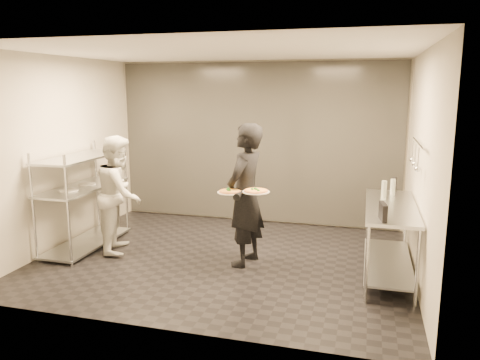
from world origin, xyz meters
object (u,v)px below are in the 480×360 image
(pass_rack, at_px, (84,196))
(prep_counter, at_px, (390,228))
(salad_plate, at_px, (248,160))
(bottle_green, at_px, (384,190))
(pizza_plate_far, at_px, (256,191))
(bottle_dark, at_px, (395,185))
(waiter, at_px, (245,195))
(pos_monitor, at_px, (383,212))
(bottle_clear, at_px, (393,187))
(chef, at_px, (120,194))
(pizza_plate_near, at_px, (230,192))

(pass_rack, bearing_deg, prep_counter, 0.03)
(prep_counter, distance_m, salad_plate, 2.04)
(prep_counter, xyz_separation_m, salad_plate, (-1.88, 0.22, 0.75))
(prep_counter, bearing_deg, bottle_green, 105.45)
(pizza_plate_far, xyz_separation_m, bottle_dark, (1.71, 1.11, -0.04))
(pass_rack, relative_size, salad_plate, 6.43)
(pizza_plate_far, xyz_separation_m, salad_plate, (-0.24, 0.53, 0.31))
(waiter, bearing_deg, bottle_dark, 126.36)
(waiter, relative_size, salad_plate, 7.62)
(pos_monitor, distance_m, bottle_dark, 1.53)
(pos_monitor, distance_m, bottle_clear, 1.30)
(waiter, height_order, chef, waiter)
(prep_counter, bearing_deg, pizza_plate_far, -169.30)
(pizza_plate_near, relative_size, bottle_dark, 1.57)
(waiter, bearing_deg, bottle_clear, 120.74)
(pass_rack, distance_m, bottle_green, 4.27)
(prep_counter, bearing_deg, bottle_clear, 86.33)
(pass_rack, height_order, salad_plate, pass_rack)
(waiter, height_order, bottle_green, waiter)
(pizza_plate_far, bearing_deg, waiter, 129.98)
(pizza_plate_near, bearing_deg, pos_monitor, -13.08)
(bottle_dark, bearing_deg, salad_plate, -163.43)
(bottle_green, bearing_deg, chef, -175.04)
(prep_counter, distance_m, bottle_dark, 0.90)
(chef, relative_size, pos_monitor, 6.47)
(salad_plate, bearing_deg, bottle_green, 2.73)
(prep_counter, height_order, waiter, waiter)
(bottle_dark, bearing_deg, bottle_clear, -98.47)
(waiter, xyz_separation_m, bottle_dark, (1.91, 0.87, 0.07))
(waiter, xyz_separation_m, salad_plate, (-0.04, 0.29, 0.43))
(waiter, relative_size, pizza_plate_far, 5.54)
(prep_counter, xyz_separation_m, bottle_dark, (0.07, 0.80, 0.40))
(pizza_plate_far, relative_size, pos_monitor, 1.32)
(pos_monitor, bearing_deg, bottle_clear, 74.40)
(chef, bearing_deg, waiter, -109.96)
(prep_counter, bearing_deg, waiter, -177.77)
(bottle_green, bearing_deg, salad_plate, -177.27)
(pos_monitor, bearing_deg, waiter, 150.67)
(pass_rack, xyz_separation_m, chef, (0.60, -0.01, 0.07))
(pizza_plate_far, distance_m, bottle_dark, 2.04)
(salad_plate, bearing_deg, prep_counter, -6.64)
(salad_plate, height_order, bottle_clear, salad_plate)
(bottle_green, height_order, bottle_dark, bottle_green)
(chef, distance_m, bottle_green, 3.66)
(pos_monitor, xyz_separation_m, bottle_clear, (0.16, 1.29, 0.02))
(chef, bearing_deg, pizza_plate_far, -116.27)
(pizza_plate_far, distance_m, bottle_clear, 1.89)
(pizza_plate_far, height_order, pos_monitor, pos_monitor)
(pos_monitor, height_order, bottle_clear, bottle_clear)
(waiter, bearing_deg, pizza_plate_near, -23.07)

